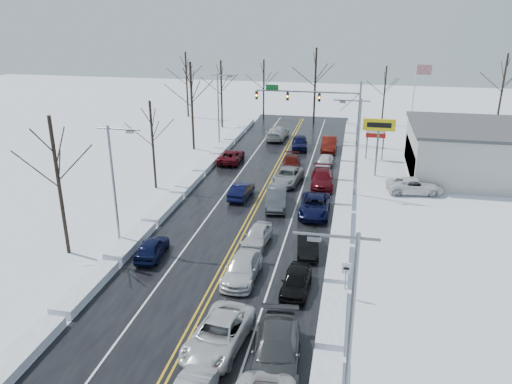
% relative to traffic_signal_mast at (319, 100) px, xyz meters
% --- Properties ---
extents(ground, '(160.00, 160.00, 0.00)m').
position_rel_traffic_signal_mast_xyz_m(ground, '(-3.45, -27.99, -5.48)').
color(ground, silver).
rests_on(ground, ground).
extents(road_surface, '(14.00, 84.00, 0.01)m').
position_rel_traffic_signal_mast_xyz_m(road_surface, '(-3.45, -25.99, -5.47)').
color(road_surface, black).
rests_on(road_surface, ground).
extents(snow_bank_left, '(1.47, 72.00, 0.57)m').
position_rel_traffic_signal_mast_xyz_m(snow_bank_left, '(-11.05, -25.99, -5.48)').
color(snow_bank_left, white).
rests_on(snow_bank_left, ground).
extents(snow_bank_right, '(1.47, 72.00, 0.57)m').
position_rel_traffic_signal_mast_xyz_m(snow_bank_right, '(4.15, -25.99, -5.48)').
color(snow_bank_right, white).
rests_on(snow_bank_right, ground).
extents(traffic_signal_mast, '(13.28, 0.39, 8.00)m').
position_rel_traffic_signal_mast_xyz_m(traffic_signal_mast, '(0.00, 0.00, 0.00)').
color(traffic_signal_mast, slate).
rests_on(traffic_signal_mast, ground).
extents(tires_plus_sign, '(3.20, 0.34, 6.00)m').
position_rel_traffic_signal_mast_xyz_m(tires_plus_sign, '(7.05, -12.00, -0.49)').
color(tires_plus_sign, slate).
rests_on(tires_plus_sign, ground).
extents(used_vehicles_sign, '(2.20, 0.22, 4.65)m').
position_rel_traffic_signal_mast_xyz_m(used_vehicles_sign, '(7.05, -5.99, -2.16)').
color(used_vehicles_sign, slate).
rests_on(used_vehicles_sign, ground).
extents(speed_limit_sign, '(0.55, 0.09, 2.35)m').
position_rel_traffic_signal_mast_xyz_m(speed_limit_sign, '(4.75, -35.99, -3.84)').
color(speed_limit_sign, slate).
rests_on(speed_limit_sign, ground).
extents(flagpole, '(1.87, 1.20, 10.00)m').
position_rel_traffic_signal_mast_xyz_m(flagpole, '(11.72, 2.01, 0.45)').
color(flagpole, silver).
rests_on(flagpole, ground).
extents(streetlight_se, '(3.20, 0.25, 9.00)m').
position_rel_traffic_signal_mast_xyz_m(streetlight_se, '(4.85, -45.99, -0.17)').
color(streetlight_se, slate).
rests_on(streetlight_se, ground).
extents(streetlight_ne, '(3.20, 0.25, 9.00)m').
position_rel_traffic_signal_mast_xyz_m(streetlight_ne, '(4.85, -17.99, -0.17)').
color(streetlight_ne, slate).
rests_on(streetlight_ne, ground).
extents(streetlight_sw, '(3.20, 0.25, 9.00)m').
position_rel_traffic_signal_mast_xyz_m(streetlight_sw, '(-11.74, -31.99, -0.17)').
color(streetlight_sw, slate).
rests_on(streetlight_sw, ground).
extents(streetlight_nw, '(3.20, 0.25, 9.00)m').
position_rel_traffic_signal_mast_xyz_m(streetlight_nw, '(-11.74, -3.99, -0.17)').
color(streetlight_nw, slate).
rests_on(streetlight_nw, ground).
extents(tree_left_b, '(4.00, 4.00, 10.00)m').
position_rel_traffic_signal_mast_xyz_m(tree_left_b, '(-14.95, -33.99, 1.51)').
color(tree_left_b, '#2D231C').
rests_on(tree_left_b, ground).
extents(tree_left_c, '(3.40, 3.40, 8.50)m').
position_rel_traffic_signal_mast_xyz_m(tree_left_c, '(-13.95, -19.99, 0.46)').
color(tree_left_c, '#2D231C').
rests_on(tree_left_c, ground).
extents(tree_left_d, '(4.20, 4.20, 10.50)m').
position_rel_traffic_signal_mast_xyz_m(tree_left_d, '(-14.65, -5.99, 1.86)').
color(tree_left_d, '#2D231C').
rests_on(tree_left_d, ground).
extents(tree_left_e, '(3.80, 3.80, 9.50)m').
position_rel_traffic_signal_mast_xyz_m(tree_left_e, '(-14.25, 6.01, 1.16)').
color(tree_left_e, '#2D231C').
rests_on(tree_left_e, ground).
extents(tree_far_a, '(4.00, 4.00, 10.00)m').
position_rel_traffic_signal_mast_xyz_m(tree_far_a, '(-21.45, 12.01, 1.51)').
color(tree_far_a, '#2D231C').
rests_on(tree_far_a, ground).
extents(tree_far_b, '(3.60, 3.60, 9.00)m').
position_rel_traffic_signal_mast_xyz_m(tree_far_b, '(-9.45, 13.01, 0.81)').
color(tree_far_b, '#2D231C').
rests_on(tree_far_b, ground).
extents(tree_far_c, '(4.40, 4.40, 11.00)m').
position_rel_traffic_signal_mast_xyz_m(tree_far_c, '(-1.45, 11.01, 2.21)').
color(tree_far_c, '#2D231C').
rests_on(tree_far_c, ground).
extents(tree_far_d, '(3.40, 3.40, 8.50)m').
position_rel_traffic_signal_mast_xyz_m(tree_far_d, '(8.55, 12.51, 0.46)').
color(tree_far_d, '#2D231C').
rests_on(tree_far_d, ground).
extents(tree_far_e, '(4.20, 4.20, 10.50)m').
position_rel_traffic_signal_mast_xyz_m(tree_far_e, '(24.55, 13.01, 1.86)').
color(tree_far_e, '#2D231C').
rests_on(tree_far_e, ground).
extents(queued_car_2, '(3.27, 5.84, 1.54)m').
position_rel_traffic_signal_mast_xyz_m(queued_car_2, '(-1.52, -42.07, -5.48)').
color(queued_car_2, silver).
rests_on(queued_car_2, ground).
extents(queued_car_3, '(2.16, 5.04, 1.45)m').
position_rel_traffic_signal_mast_xyz_m(queued_car_3, '(-1.87, -34.97, -5.48)').
color(queued_car_3, silver).
rests_on(queued_car_3, ground).
extents(queued_car_4, '(1.95, 4.16, 1.38)m').
position_rel_traffic_signal_mast_xyz_m(queued_car_4, '(-1.88, -29.91, -5.48)').
color(queued_car_4, silver).
rests_on(queued_car_4, ground).
extents(queued_car_5, '(2.33, 5.15, 1.64)m').
position_rel_traffic_signal_mast_xyz_m(queued_car_5, '(-1.68, -22.42, -5.48)').
color(queued_car_5, '#3F4144').
rests_on(queued_car_5, ground).
extents(queued_car_6, '(3.05, 5.48, 1.45)m').
position_rel_traffic_signal_mast_xyz_m(queued_car_6, '(-1.57, -16.04, -5.48)').
color(queued_car_6, gray).
rests_on(queued_car_6, ground).
extents(queued_car_7, '(2.41, 4.93, 1.38)m').
position_rel_traffic_signal_mast_xyz_m(queued_car_7, '(-1.79, -11.53, -5.48)').
color(queued_car_7, '#430D09').
rests_on(queued_car_7, ground).
extents(queued_car_8, '(2.39, 4.88, 1.60)m').
position_rel_traffic_signal_mast_xyz_m(queued_car_8, '(-1.88, -3.28, -5.48)').
color(queued_car_8, black).
rests_on(queued_car_8, ground).
extents(queued_car_11, '(2.86, 6.02, 1.69)m').
position_rel_traffic_signal_mast_xyz_m(queued_car_11, '(1.63, -42.83, -5.48)').
color(queued_car_11, '#393B3D').
rests_on(queued_car_11, ground).
extents(queued_car_12, '(1.81, 4.19, 1.41)m').
position_rel_traffic_signal_mast_xyz_m(queued_car_12, '(1.75, -35.87, -5.48)').
color(queued_car_12, black).
rests_on(queued_car_12, ground).
extents(queued_car_13, '(1.98, 4.39, 1.40)m').
position_rel_traffic_signal_mast_xyz_m(queued_car_13, '(1.91, -30.48, -5.48)').
color(queued_car_13, black).
rests_on(queued_car_13, ground).
extents(queued_car_14, '(2.56, 5.43, 1.50)m').
position_rel_traffic_signal_mast_xyz_m(queued_car_14, '(1.77, -23.38, -5.48)').
color(queued_car_14, black).
rests_on(queued_car_14, ground).
extents(queued_car_15, '(2.54, 5.49, 1.55)m').
position_rel_traffic_signal_mast_xyz_m(queued_car_15, '(1.87, -16.22, -5.48)').
color(queued_car_15, '#4F0A11').
rests_on(queued_car_15, ground).
extents(queued_car_16, '(1.93, 4.04, 1.33)m').
position_rel_traffic_signal_mast_xyz_m(queued_car_16, '(1.68, -10.21, -5.48)').
color(queued_car_16, silver).
rests_on(queued_car_16, ground).
extents(queued_car_17, '(1.78, 5.08, 1.67)m').
position_rel_traffic_signal_mast_xyz_m(queued_car_17, '(1.76, -3.32, -5.48)').
color(queued_car_17, '#4E100A').
rests_on(queued_car_17, ground).
extents(oncoming_car_0, '(1.77, 4.29, 1.38)m').
position_rel_traffic_signal_mast_xyz_m(oncoming_car_0, '(-5.18, -20.94, -5.48)').
color(oncoming_car_0, black).
rests_on(oncoming_car_0, ground).
extents(oncoming_car_1, '(2.33, 5.04, 1.40)m').
position_rel_traffic_signal_mast_xyz_m(oncoming_car_1, '(-8.81, -10.29, -5.48)').
color(oncoming_car_1, '#550B13').
rests_on(oncoming_car_1, ground).
extents(oncoming_car_2, '(2.65, 5.96, 1.70)m').
position_rel_traffic_signal_mast_xyz_m(oncoming_car_2, '(-5.33, 1.01, -5.48)').
color(oncoming_car_2, silver).
rests_on(oncoming_car_2, ground).
extents(oncoming_car_3, '(1.88, 4.13, 1.37)m').
position_rel_traffic_signal_mast_xyz_m(oncoming_car_3, '(-8.80, -33.36, -5.48)').
color(oncoming_car_3, black).
rests_on(oncoming_car_3, ground).
extents(parked_car_0, '(5.55, 3.05, 1.47)m').
position_rel_traffic_signal_mast_xyz_m(parked_car_0, '(10.62, -16.51, -5.48)').
color(parked_car_0, white).
rests_on(parked_car_0, ground).
extents(parked_car_1, '(2.68, 5.35, 1.49)m').
position_rel_traffic_signal_mast_xyz_m(parked_car_1, '(13.48, -12.40, -5.48)').
color(parked_car_1, '#404345').
rests_on(parked_car_1, ground).
extents(parked_car_2, '(2.15, 4.23, 1.38)m').
position_rel_traffic_signal_mast_xyz_m(parked_car_2, '(11.66, -4.60, -5.48)').
color(parked_car_2, black).
rests_on(parked_car_2, ground).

